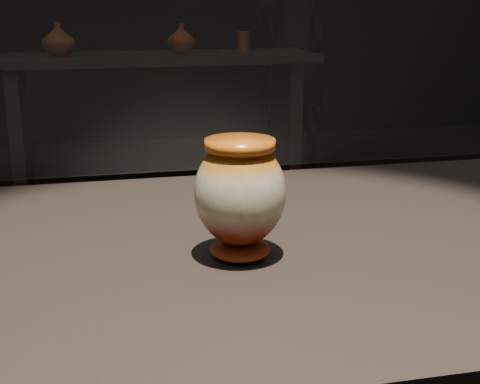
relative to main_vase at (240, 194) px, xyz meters
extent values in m
cube|color=black|center=(-0.16, 0.05, -0.12)|extent=(2.00, 0.80, 0.05)
ellipsoid|color=#661B09|center=(0.00, 0.00, -0.08)|extent=(0.10, 0.10, 0.02)
ellipsoid|color=beige|center=(0.00, 0.00, 0.00)|extent=(0.15, 0.15, 0.15)
cylinder|color=#C57212|center=(0.00, 0.00, 0.07)|extent=(0.11, 0.11, 0.01)
cube|color=black|center=(0.22, 3.37, -0.12)|extent=(2.00, 0.60, 0.05)
cube|color=black|center=(-0.63, 3.37, -0.57)|extent=(0.08, 0.50, 0.85)
cube|color=black|center=(1.07, 3.37, -0.57)|extent=(0.08, 0.50, 0.85)
imported|color=#9F4317|center=(-0.36, 3.38, 0.00)|extent=(0.26, 0.26, 0.20)
imported|color=#661B09|center=(0.38, 3.39, 0.00)|extent=(0.25, 0.25, 0.18)
cylinder|color=#9F4317|center=(0.78, 3.37, -0.03)|extent=(0.08, 0.08, 0.13)
imported|color=black|center=(1.27, 3.88, -0.11)|extent=(0.76, 0.65, 1.77)
camera|label=1|loc=(-0.19, -0.87, 0.27)|focal=50.00mm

